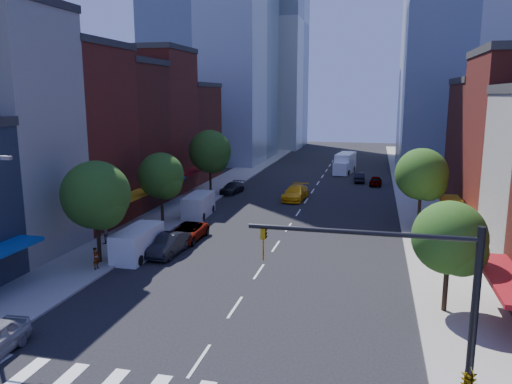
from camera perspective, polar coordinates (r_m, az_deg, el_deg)
ground at (r=24.15m, az=-6.49°, el=-18.61°), size 220.00×220.00×0.00m
sidewalk_left at (r=64.00m, az=-4.91°, el=0.33°), size 5.00×120.00×0.15m
sidewalk_right at (r=61.06m, az=17.98°, el=-0.70°), size 5.00×120.00×0.15m
bldg_left_2 at (r=49.32m, az=-21.85°, el=5.69°), size 12.00×9.00×16.00m
bldg_left_3 at (r=56.50m, az=-16.86°, el=6.08°), size 12.00×8.00×15.00m
bldg_left_4 at (r=63.91m, az=-13.07°, el=7.68°), size 12.00×9.00×17.00m
bldg_left_5 at (r=72.65m, az=-9.67°, el=6.60°), size 12.00×10.00×13.00m
tower_far_w at (r=118.54m, az=0.98°, el=18.83°), size 18.00×18.00×56.00m
traffic_signal at (r=17.24m, az=21.46°, el=-16.53°), size 7.24×2.24×8.00m
tree_left_near at (r=36.54m, az=-17.67°, el=-0.62°), size 4.80×4.80×7.30m
tree_left_mid at (r=46.20m, az=-10.66°, el=1.64°), size 4.20×4.20×6.65m
tree_left_far at (r=59.04m, az=-5.17°, el=4.46°), size 5.00×5.00×7.75m
tree_right_near at (r=28.98m, az=21.52°, el=-5.22°), size 4.00×4.00×6.20m
tree_right_far at (r=46.34m, az=18.58°, el=1.70°), size 4.60×4.60×7.20m
parked_car_second at (r=38.54m, az=-9.93°, el=-5.92°), size 1.89×4.86×1.58m
parked_car_third at (r=41.95m, az=-7.87°, el=-4.57°), size 2.47×5.15×1.41m
parked_car_rear at (r=61.50m, az=-2.73°, el=0.47°), size 2.45×4.74×1.32m
cargo_van_near at (r=38.21m, az=-13.45°, el=-5.73°), size 2.19×5.23×2.22m
cargo_van_far at (r=49.99m, az=-6.62°, el=-1.55°), size 2.36×5.28×2.20m
taxi at (r=57.70m, az=4.53°, el=-0.10°), size 2.76×5.79×1.63m
traffic_car_oncoming at (r=70.85m, az=11.69°, el=1.67°), size 1.71×4.15×1.34m
traffic_car_far at (r=68.55m, az=13.52°, el=1.26°), size 1.72×3.89×1.30m
box_truck at (r=78.68m, az=10.12°, el=3.20°), size 3.17×7.75×3.03m
pedestrian_near at (r=36.19m, az=-17.81°, el=-7.22°), size 0.42×0.59×1.53m
pedestrian_far at (r=42.03m, az=-16.94°, el=-4.62°), size 0.67×0.82×1.55m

